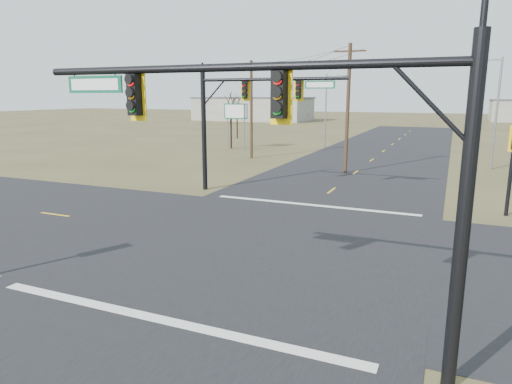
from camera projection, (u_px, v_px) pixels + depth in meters
ground at (263, 243)px, 19.64m from camera, size 320.00×320.00×0.00m
road_ew at (263, 243)px, 19.64m from camera, size 160.00×14.00×0.02m
road_ns at (263, 243)px, 19.64m from camera, size 14.00×160.00×0.02m
stop_bar_near at (161, 320)px, 12.90m from camera, size 12.00×0.40×0.01m
stop_bar_far at (312, 205)px, 26.37m from camera, size 12.00×0.40×0.01m
mast_arm_near at (296, 132)px, 10.27m from camera, size 10.84×0.48×7.48m
mast_arm_far at (242, 106)px, 28.68m from camera, size 9.63×0.55×7.80m
utility_pole_near at (348, 108)px, 36.31m from camera, size 2.50×0.35×10.21m
utility_pole_far at (251, 108)px, 45.27m from camera, size 2.34×0.30×9.58m
highway_sign at (236, 117)px, 53.00m from camera, size 2.82×0.49×5.31m
streetlight_a at (494, 108)px, 38.23m from camera, size 2.59×0.23×9.32m
streetlight_c at (327, 107)px, 54.09m from camera, size 2.45×0.36×8.74m
bare_tree_a at (231, 102)px, 53.58m from camera, size 3.12×3.12×6.97m
bare_tree_b at (237, 101)px, 66.36m from camera, size 3.34×3.34×6.75m
warehouse_left at (253, 109)px, 115.40m from camera, size 28.00×14.00×5.50m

